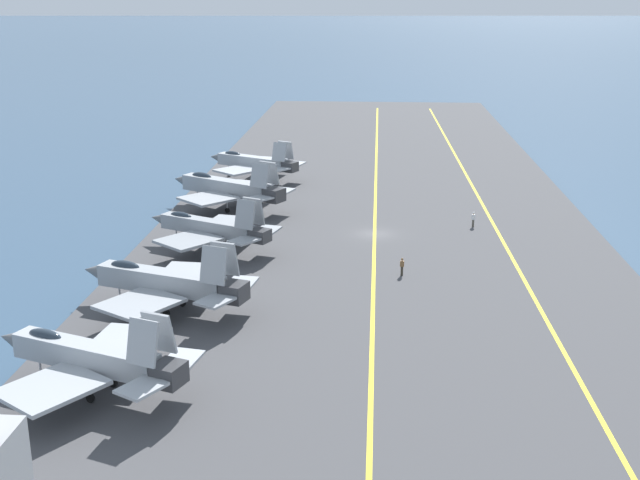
% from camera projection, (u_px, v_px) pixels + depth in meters
% --- Properties ---
extents(ground_plane, '(2000.00, 2000.00, 0.00)m').
position_uv_depth(ground_plane, '(374.00, 237.00, 89.94)').
color(ground_plane, '#334C66').
extents(carrier_deck, '(229.80, 50.61, 0.40)m').
position_uv_depth(carrier_deck, '(375.00, 235.00, 89.88)').
color(carrier_deck, '#424244').
rests_on(carrier_deck, ground).
extents(deck_stripe_foul_line, '(206.80, 3.74, 0.01)m').
position_uv_depth(deck_stripe_foul_line, '(500.00, 236.00, 88.87)').
color(deck_stripe_foul_line, yellow).
rests_on(deck_stripe_foul_line, carrier_deck).
extents(deck_stripe_centerline, '(206.82, 0.36, 0.01)m').
position_uv_depth(deck_stripe_centerline, '(375.00, 234.00, 89.82)').
color(deck_stripe_centerline, yellow).
rests_on(deck_stripe_centerline, carrier_deck).
extents(parked_jet_nearest, '(13.91, 15.24, 6.42)m').
position_uv_depth(parked_jet_nearest, '(90.00, 357.00, 53.32)').
color(parked_jet_nearest, '#9EA3A8').
rests_on(parked_jet_nearest, carrier_deck).
extents(parked_jet_second, '(14.05, 15.93, 6.51)m').
position_uv_depth(parked_jet_second, '(165.00, 282.00, 67.41)').
color(parked_jet_second, '#93999E').
rests_on(parked_jet_second, carrier_deck).
extents(parked_jet_third, '(13.22, 14.95, 6.23)m').
position_uv_depth(parked_jet_third, '(211.00, 227.00, 83.07)').
color(parked_jet_third, gray).
rests_on(parked_jet_third, carrier_deck).
extents(parked_jet_fourth, '(13.89, 16.70, 6.59)m').
position_uv_depth(parked_jet_fourth, '(227.00, 188.00, 99.16)').
color(parked_jet_fourth, '#93999E').
rests_on(parked_jet_fourth, carrier_deck).
extents(parked_jet_fifth, '(13.37, 14.96, 6.01)m').
position_uv_depth(parked_jet_fifth, '(254.00, 162.00, 115.04)').
color(parked_jet_fifth, '#9EA3A8').
rests_on(parked_jet_fifth, carrier_deck).
extents(crew_brown_vest, '(0.31, 0.41, 1.75)m').
position_uv_depth(crew_brown_vest, '(402.00, 266.00, 76.25)').
color(crew_brown_vest, '#383328').
rests_on(crew_brown_vest, carrier_deck).
extents(crew_white_vest, '(0.34, 0.43, 1.78)m').
position_uv_depth(crew_white_vest, '(473.00, 219.00, 92.17)').
color(crew_white_vest, '#4C473D').
rests_on(crew_white_vest, carrier_deck).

